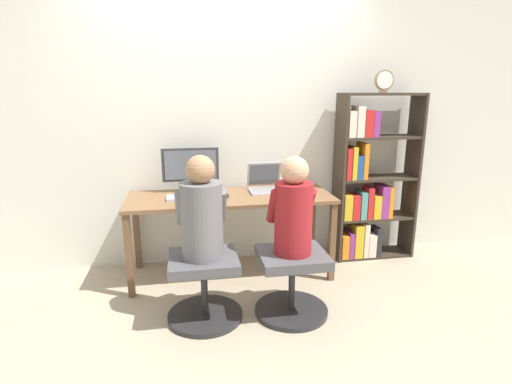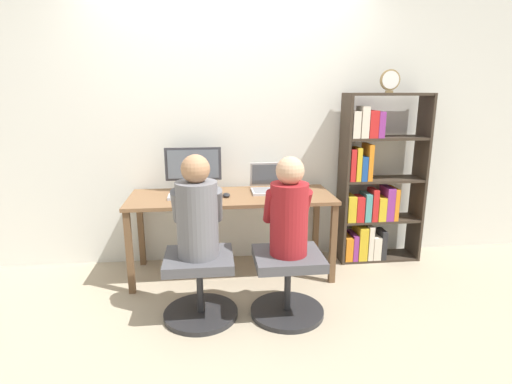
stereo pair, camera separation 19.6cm
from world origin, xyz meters
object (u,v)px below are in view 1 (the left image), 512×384
at_px(laptop, 266,185).
at_px(office_chair_right, 292,280).
at_px(person_at_monitor, 202,213).
at_px(bookshelf, 367,187).
at_px(desktop_monitor, 191,168).
at_px(desk_clock, 384,81).
at_px(keyboard, 193,197).
at_px(person_at_laptop, 293,210).
at_px(office_chair_left, 204,285).

relative_size(laptop, office_chair_right, 0.59).
distance_m(person_at_monitor, bookshelf, 1.80).
bearing_deg(office_chair_right, laptop, 91.47).
bearing_deg(desktop_monitor, person_at_monitor, -86.59).
distance_m(bookshelf, desk_clock, 0.98).
bearing_deg(laptop, office_chair_right, -88.53).
distance_m(desktop_monitor, desk_clock, 1.87).
xyz_separation_m(bookshelf, desk_clock, (0.06, -0.06, 0.97)).
bearing_deg(person_at_monitor, bookshelf, 27.59).
bearing_deg(office_chair_right, person_at_monitor, 175.70).
distance_m(office_chair_right, bookshelf, 1.38).
bearing_deg(keyboard, desktop_monitor, 91.44).
xyz_separation_m(desktop_monitor, office_chair_right, (0.68, -0.92, -0.68)).
bearing_deg(person_at_laptop, person_at_monitor, 176.14).
bearing_deg(bookshelf, person_at_laptop, -137.77).
xyz_separation_m(office_chair_right, person_at_laptop, (0.00, 0.00, 0.53)).
relative_size(keyboard, office_chair_left, 0.80).
relative_size(desktop_monitor, person_at_monitor, 0.69).
height_order(laptop, person_at_laptop, person_at_laptop).
height_order(laptop, office_chair_right, laptop).
height_order(keyboard, bookshelf, bookshelf).
bearing_deg(office_chair_right, office_chair_left, 176.17).
relative_size(laptop, desk_clock, 1.62).
distance_m(office_chair_left, person_at_laptop, 0.82).
xyz_separation_m(office_chair_right, bookshelf, (0.97, 0.88, 0.44)).
bearing_deg(laptop, person_at_monitor, -127.42).
height_order(laptop, bookshelf, bookshelf).
relative_size(person_at_laptop, bookshelf, 0.44).
relative_size(keyboard, office_chair_right, 0.80).
bearing_deg(person_at_monitor, office_chair_left, -90.00).
relative_size(office_chair_right, person_at_laptop, 0.77).
bearing_deg(keyboard, desk_clock, 4.30).
height_order(person_at_laptop, desk_clock, desk_clock).
xyz_separation_m(person_at_laptop, bookshelf, (0.97, 0.88, -0.09)).
bearing_deg(laptop, desktop_monitor, 173.03).
height_order(office_chair_left, person_at_laptop, person_at_laptop).
xyz_separation_m(keyboard, office_chair_right, (0.68, -0.70, -0.47)).
distance_m(keyboard, person_at_laptop, 0.97).
bearing_deg(office_chair_right, desk_clock, 38.70).
bearing_deg(laptop, office_chair_left, -127.24).
bearing_deg(office_chair_left, person_at_laptop, -3.39).
distance_m(laptop, keyboard, 0.67).
relative_size(person_at_laptop, desk_clock, 3.54).
bearing_deg(keyboard, office_chair_left, -85.94).
xyz_separation_m(keyboard, desk_clock, (1.71, 0.13, 0.95)).
bearing_deg(desktop_monitor, office_chair_left, -86.61).
bearing_deg(person_at_laptop, bookshelf, 42.23).
distance_m(office_chair_right, person_at_monitor, 0.83).
height_order(desktop_monitor, person_at_monitor, person_at_monitor).
height_order(person_at_monitor, desk_clock, desk_clock).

